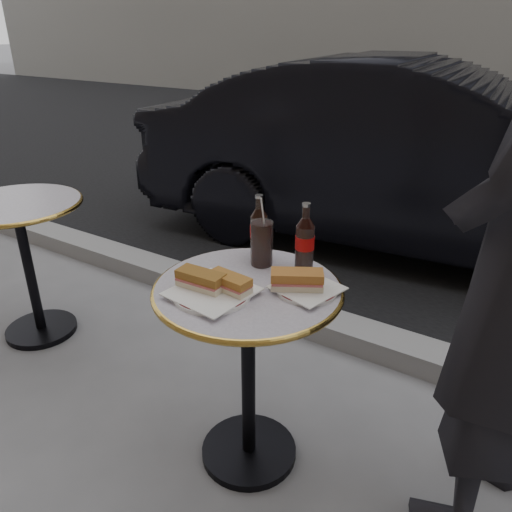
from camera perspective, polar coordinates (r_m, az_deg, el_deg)
The scene contains 14 objects.
ground at distance 2.07m, azimuth -0.80°, elevation -21.60°, with size 80.00×80.00×0.00m, color slate.
asphalt_road at distance 6.41m, azimuth 24.99°, elevation 9.16°, with size 40.00×8.00×0.00m, color black.
curb at distance 2.66m, azimuth 10.06°, elevation -8.56°, with size 40.00×0.20×0.12m, color gray.
bistro_table at distance 1.82m, azimuth -0.88°, elevation -13.65°, with size 0.62×0.62×0.73m, color #BAB2C4, non-canonical shape.
bistro_table_second at distance 2.78m, azimuth -24.49°, elevation -1.52°, with size 0.62×0.62×0.73m, color #BAB2C4, non-canonical shape.
plate_left at distance 1.56m, azimuth -5.03°, elevation -4.34°, with size 0.24×0.24×0.01m, color white.
plate_right at distance 1.59m, azimuth 5.86°, elevation -3.85°, with size 0.20×0.20×0.01m, color white.
sandwich_left_a at distance 1.57m, azimuth -6.32°, elevation -2.82°, with size 0.16×0.07×0.05m, color brown.
sandwich_left_b at distance 1.55m, azimuth -3.08°, elevation -3.16°, with size 0.14×0.07×0.05m, color #A76B2A.
sandwich_right at distance 1.57m, azimuth 4.70°, elevation -2.82°, with size 0.16×0.08×0.06m, color #B36C2D.
cola_bottle_left at distance 1.78m, azimuth 0.34°, elevation 3.45°, with size 0.07×0.07×0.23m, color black, non-canonical shape.
cola_bottle_right at distance 1.69m, azimuth 5.63°, elevation 2.22°, with size 0.07×0.07×0.24m, color black, non-canonical shape.
cola_glass at distance 1.73m, azimuth 0.65°, elevation 1.48°, with size 0.08×0.08×0.16m, color black.
parked_car at distance 3.75m, azimuth 18.23°, elevation 10.66°, with size 3.97×1.38×1.30m, color black.
Camera 1 is at (0.79, -1.18, 1.50)m, focal length 35.00 mm.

